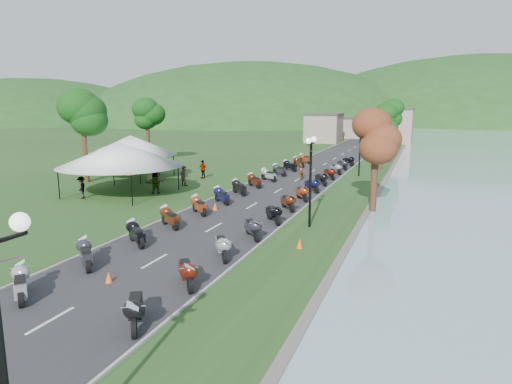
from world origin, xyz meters
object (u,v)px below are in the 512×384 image
(streetlamp_near, at_px, (3,377))
(vendor_tent_main, at_px, (121,169))
(pedestrian_b, at_px, (184,186))
(pedestrian_a, at_px, (157,190))
(pedestrian_c, at_px, (82,199))

(streetlamp_near, relative_size, vendor_tent_main, 0.79)
(pedestrian_b, bearing_deg, pedestrian_a, 85.73)
(streetlamp_near, xyz_separation_m, pedestrian_b, (-13.07, 29.17, -2.50))
(streetlamp_near, bearing_deg, pedestrian_b, 114.14)
(vendor_tent_main, height_order, pedestrian_b, vendor_tent_main)
(pedestrian_a, height_order, pedestrian_c, pedestrian_a)
(pedestrian_a, height_order, pedestrian_b, pedestrian_a)
(vendor_tent_main, xyz_separation_m, pedestrian_a, (1.40, 2.65, -2.00))
(streetlamp_near, height_order, pedestrian_c, streetlamp_near)
(streetlamp_near, distance_m, vendor_tent_main, 28.62)
(streetlamp_near, relative_size, pedestrian_c, 3.03)
(vendor_tent_main, height_order, pedestrian_c, vendor_tent_main)
(streetlamp_near, distance_m, pedestrian_a, 30.29)
(streetlamp_near, relative_size, pedestrian_a, 2.67)
(pedestrian_c, bearing_deg, vendor_tent_main, 117.04)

